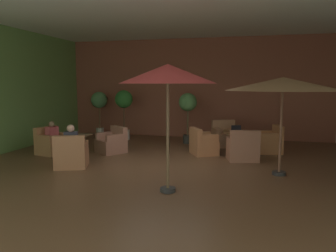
% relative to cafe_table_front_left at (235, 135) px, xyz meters
% --- Properties ---
extents(ground_plane, '(10.70, 10.04, 0.02)m').
position_rel_cafe_table_front_left_xyz_m(ground_plane, '(-1.74, -2.31, -0.57)').
color(ground_plane, brown).
extents(wall_back_brick, '(10.70, 0.08, 3.96)m').
position_rel_cafe_table_front_left_xyz_m(wall_back_brick, '(-1.74, 2.67, 1.43)').
color(wall_back_brick, brown).
rests_on(wall_back_brick, ground_plane).
extents(ceiling_slab, '(10.70, 10.04, 0.06)m').
position_rel_cafe_table_front_left_xyz_m(ceiling_slab, '(-1.74, -2.31, 3.44)').
color(ceiling_slab, silver).
rests_on(ceiling_slab, wall_back_brick).
extents(cafe_table_front_left, '(0.78, 0.78, 0.69)m').
position_rel_cafe_table_front_left_xyz_m(cafe_table_front_left, '(0.00, 0.00, 0.00)').
color(cafe_table_front_left, black).
rests_on(cafe_table_front_left, ground_plane).
extents(armchair_front_left_north, '(1.03, 0.98, 0.89)m').
position_rel_cafe_table_front_left_xyz_m(armchair_front_left_north, '(-0.39, 1.02, -0.23)').
color(armchair_front_left_north, '#A5714D').
rests_on(armchair_front_left_north, ground_plane).
extents(armchair_front_left_east, '(1.00, 1.02, 0.82)m').
position_rel_cafe_table_front_left_xyz_m(armchair_front_left_east, '(-0.95, -0.53, -0.24)').
color(armchair_front_left_east, '#B67347').
rests_on(armchair_front_left_east, ground_plane).
extents(armchair_front_left_south, '(0.97, 0.91, 0.90)m').
position_rel_cafe_table_front_left_xyz_m(armchair_front_left_south, '(0.26, -1.06, -0.23)').
color(armchair_front_left_south, '#A46B50').
rests_on(armchair_front_left_south, ground_plane).
extents(armchair_front_left_west, '(0.89, 0.86, 0.87)m').
position_rel_cafe_table_front_left_xyz_m(armchair_front_left_west, '(1.06, 0.25, -0.23)').
color(armchair_front_left_west, '#B67343').
rests_on(armchair_front_left_west, ground_plane).
extents(cafe_table_front_right, '(0.65, 0.65, 0.69)m').
position_rel_cafe_table_front_left_xyz_m(cafe_table_front_right, '(-4.45, -1.87, -0.06)').
color(cafe_table_front_right, black).
rests_on(cafe_table_front_right, ground_plane).
extents(armchair_front_right_north, '(1.08, 1.08, 0.81)m').
position_rel_cafe_table_front_left_xyz_m(armchair_front_right_north, '(-3.79, -0.96, -0.25)').
color(armchair_front_right_north, '#A46B56').
rests_on(armchair_front_right_north, ground_plane).
extents(armchair_front_right_east, '(0.91, 0.95, 0.84)m').
position_rel_cafe_table_front_left_xyz_m(armchair_front_right_east, '(-5.54, -1.60, -0.25)').
color(armchair_front_right_east, '#AF7649').
rests_on(armchair_front_right_east, ground_plane).
extents(armchair_front_right_south, '(1.00, 0.99, 0.88)m').
position_rel_cafe_table_front_left_xyz_m(armchair_front_right_south, '(-4.06, -2.93, -0.24)').
color(armchair_front_right_south, '#B1724B').
rests_on(armchair_front_right_south, ground_plane).
extents(patio_umbrella_tall_red, '(1.91, 1.91, 2.55)m').
position_rel_cafe_table_front_left_xyz_m(patio_umbrella_tall_red, '(-1.14, -4.19, 1.78)').
color(patio_umbrella_tall_red, '#2D2D2D').
rests_on(patio_umbrella_tall_red, ground_plane).
extents(patio_umbrella_center_beige, '(2.67, 2.67, 2.32)m').
position_rel_cafe_table_front_left_xyz_m(patio_umbrella_center_beige, '(1.15, -2.35, 1.60)').
color(patio_umbrella_center_beige, '#2D2D2D').
rests_on(patio_umbrella_center_beige, ground_plane).
extents(potted_tree_left_corner, '(0.69, 0.69, 1.93)m').
position_rel_cafe_table_front_left_xyz_m(potted_tree_left_corner, '(-4.32, 1.41, 0.78)').
color(potted_tree_left_corner, beige).
rests_on(potted_tree_left_corner, ground_plane).
extents(potted_tree_mid_left, '(0.67, 0.67, 1.84)m').
position_rel_cafe_table_front_left_xyz_m(potted_tree_mid_left, '(-5.65, 2.01, 0.80)').
color(potted_tree_mid_left, silver).
rests_on(potted_tree_mid_left, ground_plane).
extents(potted_tree_mid_right, '(0.66, 0.66, 1.84)m').
position_rel_cafe_table_front_left_xyz_m(potted_tree_mid_right, '(-1.76, 1.22, 0.80)').
color(potted_tree_mid_right, '#30302A').
rests_on(potted_tree_mid_right, ground_plane).
extents(patron_blue_shirt, '(0.39, 0.32, 0.69)m').
position_rel_cafe_table_front_left_xyz_m(patron_blue_shirt, '(-4.07, -2.89, 0.18)').
color(patron_blue_shirt, '#333440').
rests_on(patron_blue_shirt, ground_plane).
extents(patron_by_window, '(0.29, 0.41, 0.61)m').
position_rel_cafe_table_front_left_xyz_m(patron_by_window, '(-5.49, -1.61, 0.12)').
color(patron_by_window, '#B94B4E').
rests_on(patron_by_window, ground_plane).
extents(iced_drink_cup, '(0.08, 0.08, 0.11)m').
position_rel_cafe_table_front_left_xyz_m(iced_drink_cup, '(0.04, -0.07, 0.19)').
color(iced_drink_cup, white).
rests_on(iced_drink_cup, cafe_table_front_left).
extents(open_laptop, '(0.37, 0.32, 0.20)m').
position_rel_cafe_table_front_left_xyz_m(open_laptop, '(0.01, -0.06, 0.19)').
color(open_laptop, '#9EA0A5').
rests_on(open_laptop, cafe_table_front_left).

